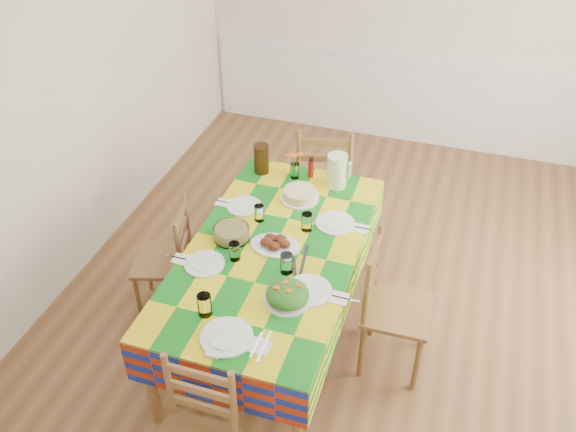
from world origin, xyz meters
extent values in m
cube|color=brown|center=(0.00, 0.00, -0.02)|extent=(4.50, 5.00, 0.04)
cube|color=beige|center=(0.00, 2.52, 1.35)|extent=(4.50, 0.04, 2.70)
cube|color=beige|center=(-2.27, 0.00, 1.35)|extent=(0.04, 5.00, 2.70)
cube|color=white|center=(0.00, 2.47, 0.90)|extent=(4.41, 0.06, 0.04)
cube|color=white|center=(0.00, 2.48, 0.45)|extent=(4.41, 0.03, 0.90)
cylinder|color=brown|center=(-1.01, -1.45, 0.36)|extent=(0.07, 0.07, 0.73)
cylinder|color=brown|center=(-0.11, -1.45, 0.36)|extent=(0.07, 0.07, 0.73)
cylinder|color=brown|center=(-1.01, 0.37, 0.36)|extent=(0.07, 0.07, 0.73)
cylinder|color=brown|center=(-0.11, 0.37, 0.36)|extent=(0.07, 0.07, 0.73)
cube|color=brown|center=(-0.56, -0.54, 0.75)|extent=(1.03, 1.95, 0.04)
cube|color=#9D240D|center=(-0.56, -0.54, 0.77)|extent=(1.07, 1.99, 0.01)
cube|color=#9D240D|center=(-1.09, -0.54, 0.62)|extent=(0.01, 1.99, 0.31)
cube|color=#9D240D|center=(-0.02, -0.54, 0.62)|extent=(0.01, 1.99, 0.31)
cube|color=#9D240D|center=(-0.56, -1.53, 0.62)|extent=(1.07, 0.01, 0.31)
cube|color=#9D240D|center=(-0.56, 0.46, 0.62)|extent=(1.07, 0.01, 0.31)
cylinder|color=white|center=(-0.55, -1.33, 0.78)|extent=(0.29, 0.29, 0.02)
cylinder|color=white|center=(-0.55, -1.33, 0.80)|extent=(0.21, 0.21, 0.01)
cylinder|color=white|center=(-0.73, -1.20, 0.85)|extent=(0.08, 0.08, 0.14)
cube|color=white|center=(-0.35, -1.33, 0.78)|extent=(0.11, 0.11, 0.01)
cube|color=silver|center=(-0.37, -1.33, 0.79)|extent=(0.01, 0.18, 0.00)
cube|color=silver|center=(-0.33, -1.33, 0.79)|extent=(0.01, 0.22, 0.00)
cylinder|color=white|center=(-0.91, -0.82, 0.78)|extent=(0.25, 0.25, 0.01)
cylinder|color=white|center=(-0.91, -0.82, 0.79)|extent=(0.18, 0.18, 0.01)
cylinder|color=white|center=(-0.75, -0.71, 0.84)|extent=(0.07, 0.07, 0.12)
cube|color=white|center=(-1.08, -0.82, 0.78)|extent=(0.09, 0.09, 0.01)
cube|color=silver|center=(-1.10, -0.82, 0.78)|extent=(0.16, 0.01, 0.00)
cube|color=silver|center=(-1.06, -0.82, 0.78)|extent=(0.19, 0.01, 0.00)
cylinder|color=white|center=(-0.90, -0.17, 0.78)|extent=(0.24, 0.24, 0.01)
cylinder|color=white|center=(-0.90, -0.17, 0.79)|extent=(0.17, 0.17, 0.01)
cylinder|color=white|center=(-0.74, -0.28, 0.84)|extent=(0.07, 0.07, 0.12)
cube|color=white|center=(-1.06, -0.17, 0.78)|extent=(0.09, 0.09, 0.01)
cube|color=silver|center=(-1.08, -0.17, 0.78)|extent=(0.15, 0.01, 0.00)
cube|color=silver|center=(-1.04, -0.17, 0.78)|extent=(0.18, 0.01, 0.00)
cylinder|color=white|center=(-0.23, -0.84, 0.78)|extent=(0.28, 0.28, 0.01)
cylinder|color=white|center=(-0.23, -0.84, 0.79)|extent=(0.20, 0.20, 0.01)
cylinder|color=white|center=(-0.40, -0.72, 0.84)|extent=(0.08, 0.08, 0.14)
cube|color=white|center=(-0.04, -0.84, 0.78)|extent=(0.10, 0.10, 0.01)
cube|color=silver|center=(-0.06, -0.84, 0.79)|extent=(0.18, 0.01, 0.00)
cube|color=silver|center=(-0.02, -0.84, 0.79)|extent=(0.21, 0.01, 0.00)
cylinder|color=white|center=(-0.24, -0.16, 0.78)|extent=(0.27, 0.27, 0.01)
cylinder|color=white|center=(-0.24, -0.16, 0.79)|extent=(0.19, 0.19, 0.01)
cylinder|color=white|center=(-0.41, -0.28, 0.84)|extent=(0.07, 0.07, 0.13)
cube|color=white|center=(-0.06, -0.16, 0.78)|extent=(0.10, 0.10, 0.01)
cube|color=silver|center=(-0.08, -0.16, 0.78)|extent=(0.17, 0.01, 0.00)
cube|color=silver|center=(-0.04, -0.16, 0.78)|extent=(0.20, 0.01, 0.00)
ellipsoid|color=white|center=(-0.55, -0.52, 0.78)|extent=(0.33, 0.24, 0.02)
ellipsoid|color=black|center=(-0.49, -0.52, 0.82)|extent=(0.09, 0.07, 0.05)
ellipsoid|color=black|center=(-0.53, -0.48, 0.82)|extent=(0.09, 0.07, 0.05)
ellipsoid|color=black|center=(-0.59, -0.49, 0.82)|extent=(0.09, 0.07, 0.05)
ellipsoid|color=black|center=(-0.60, -0.54, 0.82)|extent=(0.09, 0.07, 0.05)
ellipsoid|color=black|center=(-0.54, -0.56, 0.82)|extent=(0.09, 0.07, 0.05)
cylinder|color=white|center=(-0.32, -0.95, 0.78)|extent=(0.28, 0.28, 0.01)
ellipsoid|color=#124B13|center=(-0.32, -0.95, 0.83)|extent=(0.25, 0.25, 0.11)
cube|color=#F15415|center=(-0.38, -0.98, 0.88)|extent=(0.03, 0.02, 0.01)
cube|color=#F15415|center=(-0.34, -0.92, 0.88)|extent=(0.04, 0.04, 0.01)
cube|color=#F15415|center=(-0.30, -0.98, 0.88)|extent=(0.03, 0.04, 0.01)
cube|color=#F15415|center=(-0.27, -0.92, 0.88)|extent=(0.04, 0.04, 0.01)
cylinder|color=white|center=(-0.85, -0.52, 0.82)|extent=(0.24, 0.24, 0.08)
cylinder|color=#DDCE75|center=(-0.85, -0.52, 0.82)|extent=(0.22, 0.22, 0.07)
cylinder|color=white|center=(-0.55, 0.04, 0.78)|extent=(0.28, 0.28, 0.01)
cylinder|color=#D7B383|center=(-0.55, 0.04, 0.82)|extent=(0.23, 0.23, 0.06)
cube|color=black|center=(-0.39, -0.63, 0.78)|extent=(0.13, 0.32, 0.01)
cube|color=black|center=(-0.33, -0.60, 0.78)|extent=(0.07, 0.33, 0.01)
cylinder|color=white|center=(-0.67, 0.29, 0.83)|extent=(0.07, 0.07, 0.11)
cylinder|color=#357426|center=(-0.69, 0.29, 0.88)|extent=(0.01, 0.01, 0.16)
ellipsoid|color=#F15415|center=(-0.72, 0.29, 0.96)|extent=(0.05, 0.05, 0.02)
cylinder|color=#357426|center=(-0.66, 0.30, 0.88)|extent=(0.01, 0.01, 0.16)
ellipsoid|color=#F15415|center=(-0.64, 0.32, 0.97)|extent=(0.05, 0.05, 0.02)
cylinder|color=#357426|center=(-0.67, 0.28, 0.88)|extent=(0.01, 0.01, 0.16)
ellipsoid|color=#F15415|center=(-0.67, 0.26, 0.99)|extent=(0.05, 0.05, 0.02)
cylinder|color=red|center=(-0.56, 0.34, 0.86)|extent=(0.04, 0.04, 0.17)
cylinder|color=beige|center=(-0.35, 0.29, 0.91)|extent=(0.15, 0.15, 0.26)
cylinder|color=black|center=(-0.94, 0.29, 0.89)|extent=(0.11, 0.11, 0.23)
cube|color=white|center=(-0.57, -1.47, 0.79)|extent=(0.08, 0.02, 0.02)
cylinder|color=brown|center=(-0.74, -1.66, 0.70)|extent=(0.04, 0.04, 0.50)
cylinder|color=brown|center=(-0.38, -1.66, 0.70)|extent=(0.04, 0.04, 0.50)
cube|color=brown|center=(-0.56, -1.66, 0.60)|extent=(0.36, 0.02, 0.05)
cube|color=brown|center=(-0.56, -1.66, 0.73)|extent=(0.36, 0.02, 0.05)
cube|color=brown|center=(-0.56, -1.66, 0.86)|extent=(0.36, 0.02, 0.05)
cylinder|color=brown|center=(-0.40, 0.99, 0.25)|extent=(0.04, 0.04, 0.50)
cylinder|color=brown|center=(-0.79, 0.91, 0.25)|extent=(0.04, 0.04, 0.50)
cylinder|color=brown|center=(-0.32, 0.62, 0.25)|extent=(0.04, 0.04, 0.50)
cylinder|color=brown|center=(-0.71, 0.54, 0.25)|extent=(0.04, 0.04, 0.50)
cube|color=brown|center=(-0.56, 0.76, 0.52)|extent=(0.54, 0.53, 0.03)
cylinder|color=brown|center=(-0.32, 0.61, 0.78)|extent=(0.04, 0.04, 0.55)
cylinder|color=brown|center=(-0.71, 0.53, 0.78)|extent=(0.04, 0.04, 0.55)
cube|color=brown|center=(-0.52, 0.57, 0.66)|extent=(0.40, 0.10, 0.06)
cube|color=brown|center=(-0.52, 0.57, 0.81)|extent=(0.40, 0.10, 0.06)
cube|color=brown|center=(-0.52, 0.57, 0.95)|extent=(0.40, 0.10, 0.06)
cylinder|color=brown|center=(-1.60, -0.42, 0.22)|extent=(0.03, 0.03, 0.43)
cylinder|color=brown|center=(-1.50, -0.75, 0.22)|extent=(0.03, 0.03, 0.43)
cylinder|color=brown|center=(-1.29, -0.33, 0.22)|extent=(0.03, 0.03, 0.43)
cylinder|color=brown|center=(-1.19, -0.66, 0.22)|extent=(0.03, 0.03, 0.43)
cube|color=brown|center=(-1.40, -0.54, 0.45)|extent=(0.49, 0.50, 0.03)
cylinder|color=brown|center=(-1.28, -0.32, 0.67)|extent=(0.03, 0.03, 0.48)
cylinder|color=brown|center=(-1.18, -0.65, 0.67)|extent=(0.03, 0.03, 0.48)
cube|color=brown|center=(-1.23, -0.49, 0.58)|extent=(0.12, 0.34, 0.05)
cube|color=brown|center=(-1.23, -0.49, 0.70)|extent=(0.12, 0.34, 0.05)
cube|color=brown|center=(-1.23, -0.49, 0.83)|extent=(0.12, 0.34, 0.05)
cylinder|color=brown|center=(0.46, -0.72, 0.24)|extent=(0.04, 0.04, 0.47)
cylinder|color=brown|center=(0.46, -0.35, 0.24)|extent=(0.04, 0.04, 0.47)
cylinder|color=brown|center=(0.11, -0.73, 0.24)|extent=(0.04, 0.04, 0.47)
cylinder|color=brown|center=(0.10, -0.35, 0.24)|extent=(0.04, 0.04, 0.47)
cube|color=brown|center=(0.28, -0.54, 0.49)|extent=(0.42, 0.45, 0.03)
cylinder|color=brown|center=(0.10, -0.73, 0.73)|extent=(0.04, 0.04, 0.52)
cylinder|color=brown|center=(0.09, -0.35, 0.73)|extent=(0.04, 0.04, 0.52)
cube|color=brown|center=(0.10, -0.54, 0.63)|extent=(0.03, 0.38, 0.05)
cube|color=brown|center=(0.10, -0.54, 0.76)|extent=(0.03, 0.38, 0.05)
cube|color=brown|center=(0.10, -0.54, 0.90)|extent=(0.03, 0.38, 0.05)
camera|label=1|loc=(0.46, -3.35, 3.31)|focal=38.00mm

